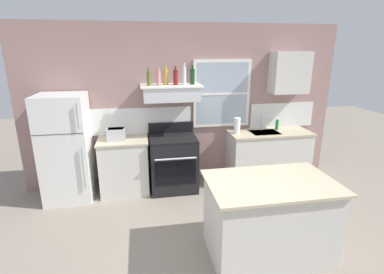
{
  "coord_description": "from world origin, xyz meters",
  "views": [
    {
      "loc": [
        -0.75,
        -2.67,
        2.29
      ],
      "look_at": [
        -0.05,
        1.2,
        1.1
      ],
      "focal_mm": 27.32,
      "sensor_mm": 36.0,
      "label": 1
    }
  ],
  "objects": [
    {
      "name": "bottle_clear_tall",
      "position": [
        -0.04,
        1.93,
        1.89
      ],
      "size": [
        0.06,
        0.06,
        0.34
      ],
      "color": "silver",
      "rests_on": "range_hood_shelf"
    },
    {
      "name": "upper_cabinet_right",
      "position": [
        1.8,
        2.04,
        1.9
      ],
      "size": [
        0.64,
        0.32,
        0.7
      ],
      "color": "silver"
    },
    {
      "name": "bottle_dark_green_wine",
      "position": [
        0.09,
        1.95,
        1.87
      ],
      "size": [
        0.07,
        0.07,
        0.3
      ],
      "color": "#143819",
      "rests_on": "range_hood_shelf"
    },
    {
      "name": "bottle_red_label_wine",
      "position": [
        -0.18,
        1.93,
        1.87
      ],
      "size": [
        0.07,
        0.07,
        0.29
      ],
      "color": "maroon",
      "rests_on": "range_hood_shelf"
    },
    {
      "name": "ground_plane",
      "position": [
        0.0,
        0.0,
        0.0
      ],
      "size": [
        16.0,
        16.0,
        0.0
      ],
      "primitive_type": "plane",
      "color": "gray"
    },
    {
      "name": "bottle_rose_pink",
      "position": [
        -0.45,
        1.92,
        1.86
      ],
      "size": [
        0.07,
        0.07,
        0.28
      ],
      "color": "#C67F84",
      "rests_on": "range_hood_shelf"
    },
    {
      "name": "dish_soap_bottle",
      "position": [
        1.63,
        2.0,
        1.0
      ],
      "size": [
        0.06,
        0.06,
        0.18
      ],
      "primitive_type": "cylinder",
      "color": "#268C3F",
      "rests_on": "counter_right_with_sink"
    },
    {
      "name": "paper_towel_roll",
      "position": [
        0.85,
        1.9,
        1.04
      ],
      "size": [
        0.11,
        0.11,
        0.27
      ],
      "primitive_type": "cylinder",
      "color": "white",
      "rests_on": "counter_right_with_sink"
    },
    {
      "name": "refrigerator",
      "position": [
        -1.9,
        1.84,
        0.83
      ],
      "size": [
        0.7,
        0.72,
        1.66
      ],
      "color": "white",
      "rests_on": "ground_plane"
    },
    {
      "name": "bottle_champagne_gold_foil",
      "position": [
        -0.33,
        1.99,
        1.87
      ],
      "size": [
        0.08,
        0.08,
        0.3
      ],
      "color": "#B29333",
      "rests_on": "range_hood_shelf"
    },
    {
      "name": "sink_faucet",
      "position": [
        1.35,
        2.0,
        1.08
      ],
      "size": [
        0.03,
        0.17,
        0.28
      ],
      "color": "silver",
      "rests_on": "counter_right_with_sink"
    },
    {
      "name": "toaster",
      "position": [
        -1.14,
        1.86,
        1.01
      ],
      "size": [
        0.3,
        0.2,
        0.19
      ],
      "color": "silver",
      "rests_on": "counter_left_of_stove"
    },
    {
      "name": "counter_right_with_sink",
      "position": [
        1.45,
        1.9,
        0.46
      ],
      "size": [
        1.43,
        0.63,
        0.91
      ],
      "color": "silver",
      "rests_on": "ground_plane"
    },
    {
      "name": "counter_left_of_stove",
      "position": [
        -1.05,
        1.9,
        0.46
      ],
      "size": [
        0.79,
        0.63,
        0.91
      ],
      "color": "silver",
      "rests_on": "ground_plane"
    },
    {
      "name": "stove_range",
      "position": [
        -0.25,
        1.86,
        0.46
      ],
      "size": [
        0.76,
        0.69,
        1.09
      ],
      "color": "black",
      "rests_on": "ground_plane"
    },
    {
      "name": "bottle_olive_oil_square",
      "position": [
        -0.59,
        1.93,
        1.86
      ],
      "size": [
        0.06,
        0.06,
        0.27
      ],
      "color": "#4C601E",
      "rests_on": "range_hood_shelf"
    },
    {
      "name": "range_hood_shelf",
      "position": [
        -0.25,
        1.96,
        1.62
      ],
      "size": [
        0.96,
        0.52,
        0.24
      ],
      "color": "silver"
    },
    {
      "name": "kitchen_island",
      "position": [
        0.62,
        0.02,
        0.46
      ],
      "size": [
        1.4,
        0.9,
        0.91
      ],
      "color": "silver",
      "rests_on": "ground_plane"
    },
    {
      "name": "back_wall",
      "position": [
        0.03,
        2.23,
        1.35
      ],
      "size": [
        5.4,
        0.11,
        2.7
      ],
      "color": "gray",
      "rests_on": "ground_plane"
    }
  ]
}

